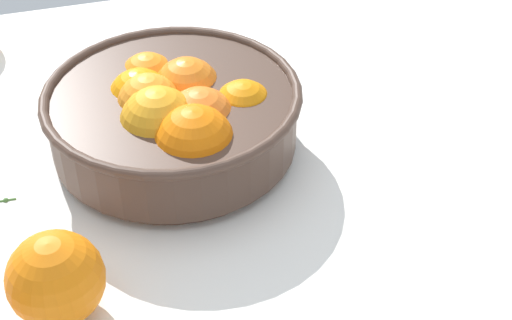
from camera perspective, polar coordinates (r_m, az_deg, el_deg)
The scene contains 3 objects.
ground_plane at distance 80.94cm, azimuth -1.89°, elevation -3.92°, with size 143.20×98.99×3.00cm, color white.
fruit_bowl at distance 83.82cm, azimuth -6.12°, elevation 3.34°, with size 28.73×28.73×10.64cm.
loose_orange_2 at distance 68.58cm, azimuth -14.98°, elevation -8.73°, with size 8.72×8.72×8.72cm, color orange.
Camera 1 is at (-14.19, -57.34, 53.84)cm, focal length 52.60 mm.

